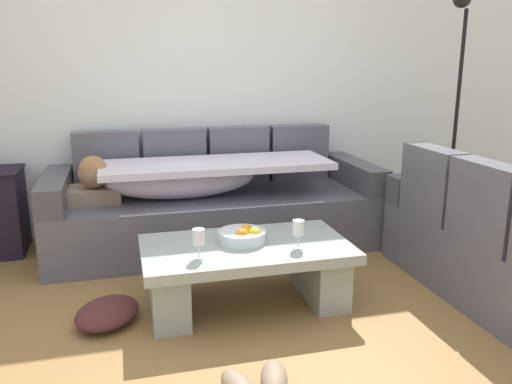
{
  "coord_description": "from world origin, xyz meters",
  "views": [
    {
      "loc": [
        -0.59,
        -2.22,
        1.41
      ],
      "look_at": [
        0.27,
        1.07,
        0.55
      ],
      "focal_mm": 36.36,
      "sensor_mm": 36.0,
      "label": 1
    }
  ],
  "objects_px": {
    "couch_along_wall": "(210,204)",
    "floor_lamp": "(456,98)",
    "coffee_table": "(246,267)",
    "fruit_bowl": "(243,236)",
    "wine_glass_near_left": "(199,238)",
    "wine_glass_near_right": "(298,229)",
    "pair_of_shoes": "(257,383)",
    "crumpled_garment": "(107,313)"
  },
  "relations": [
    {
      "from": "couch_along_wall",
      "to": "fruit_bowl",
      "type": "height_order",
      "value": "couch_along_wall"
    },
    {
      "from": "couch_along_wall",
      "to": "coffee_table",
      "type": "xyz_separation_m",
      "value": [
        0.03,
        -1.09,
        -0.09
      ]
    },
    {
      "from": "floor_lamp",
      "to": "pair_of_shoes",
      "type": "xyz_separation_m",
      "value": [
        -2.17,
        -1.83,
        -1.07
      ]
    },
    {
      "from": "couch_along_wall",
      "to": "wine_glass_near_left",
      "type": "bearing_deg",
      "value": -102.31
    },
    {
      "from": "couch_along_wall",
      "to": "fruit_bowl",
      "type": "bearing_deg",
      "value": -89.06
    },
    {
      "from": "coffee_table",
      "to": "pair_of_shoes",
      "type": "xyz_separation_m",
      "value": [
        -0.15,
        -0.84,
        -0.19
      ]
    },
    {
      "from": "couch_along_wall",
      "to": "wine_glass_near_right",
      "type": "relative_size",
      "value": 15.04
    },
    {
      "from": "floor_lamp",
      "to": "pair_of_shoes",
      "type": "height_order",
      "value": "floor_lamp"
    },
    {
      "from": "coffee_table",
      "to": "wine_glass_near_left",
      "type": "xyz_separation_m",
      "value": [
        -0.3,
        -0.15,
        0.26
      ]
    },
    {
      "from": "fruit_bowl",
      "to": "floor_lamp",
      "type": "xyz_separation_m",
      "value": [
        2.03,
        0.96,
        0.7
      ]
    },
    {
      "from": "wine_glass_near_left",
      "to": "fruit_bowl",
      "type": "bearing_deg",
      "value": 32.95
    },
    {
      "from": "coffee_table",
      "to": "crumpled_garment",
      "type": "distance_m",
      "value": 0.82
    },
    {
      "from": "wine_glass_near_left",
      "to": "wine_glass_near_right",
      "type": "xyz_separation_m",
      "value": [
        0.57,
        0.01,
        0.0
      ]
    },
    {
      "from": "pair_of_shoes",
      "to": "crumpled_garment",
      "type": "height_order",
      "value": "crumpled_garment"
    },
    {
      "from": "floor_lamp",
      "to": "wine_glass_near_right",
      "type": "bearing_deg",
      "value": -147.1
    },
    {
      "from": "wine_glass_near_left",
      "to": "floor_lamp",
      "type": "height_order",
      "value": "floor_lamp"
    },
    {
      "from": "fruit_bowl",
      "to": "crumpled_garment",
      "type": "bearing_deg",
      "value": -175.75
    },
    {
      "from": "coffee_table",
      "to": "fruit_bowl",
      "type": "xyz_separation_m",
      "value": [
        -0.01,
        0.03,
        0.18
      ]
    },
    {
      "from": "wine_glass_near_left",
      "to": "floor_lamp",
      "type": "relative_size",
      "value": 0.09
    },
    {
      "from": "couch_along_wall",
      "to": "floor_lamp",
      "type": "xyz_separation_m",
      "value": [
        2.05,
        -0.1,
        0.79
      ]
    },
    {
      "from": "couch_along_wall",
      "to": "fruit_bowl",
      "type": "xyz_separation_m",
      "value": [
        0.02,
        -1.05,
        0.09
      ]
    },
    {
      "from": "couch_along_wall",
      "to": "wine_glass_near_right",
      "type": "height_order",
      "value": "couch_along_wall"
    },
    {
      "from": "couch_along_wall",
      "to": "wine_glass_near_left",
      "type": "xyz_separation_m",
      "value": [
        -0.27,
        -1.24,
        0.17
      ]
    },
    {
      "from": "pair_of_shoes",
      "to": "floor_lamp",
      "type": "bearing_deg",
      "value": 40.03
    },
    {
      "from": "coffee_table",
      "to": "fruit_bowl",
      "type": "height_order",
      "value": "fruit_bowl"
    },
    {
      "from": "pair_of_shoes",
      "to": "couch_along_wall",
      "type": "bearing_deg",
      "value": 86.17
    },
    {
      "from": "floor_lamp",
      "to": "pair_of_shoes",
      "type": "distance_m",
      "value": 3.03
    },
    {
      "from": "couch_along_wall",
      "to": "wine_glass_near_right",
      "type": "xyz_separation_m",
      "value": [
        0.3,
        -1.23,
        0.17
      ]
    },
    {
      "from": "floor_lamp",
      "to": "crumpled_garment",
      "type": "distance_m",
      "value": 3.18
    },
    {
      "from": "floor_lamp",
      "to": "crumpled_garment",
      "type": "bearing_deg",
      "value": -160.19
    },
    {
      "from": "coffee_table",
      "to": "wine_glass_near_right",
      "type": "height_order",
      "value": "wine_glass_near_right"
    },
    {
      "from": "coffee_table",
      "to": "fruit_bowl",
      "type": "distance_m",
      "value": 0.19
    },
    {
      "from": "fruit_bowl",
      "to": "wine_glass_near_right",
      "type": "xyz_separation_m",
      "value": [
        0.28,
        -0.18,
        0.08
      ]
    },
    {
      "from": "wine_glass_near_right",
      "to": "crumpled_garment",
      "type": "bearing_deg",
      "value": 173.75
    },
    {
      "from": "fruit_bowl",
      "to": "wine_glass_near_left",
      "type": "relative_size",
      "value": 1.69
    },
    {
      "from": "fruit_bowl",
      "to": "floor_lamp",
      "type": "distance_m",
      "value": 2.35
    },
    {
      "from": "wine_glass_near_left",
      "to": "wine_glass_near_right",
      "type": "bearing_deg",
      "value": 1.1
    },
    {
      "from": "crumpled_garment",
      "to": "wine_glass_near_left",
      "type": "bearing_deg",
      "value": -14.3
    },
    {
      "from": "wine_glass_near_left",
      "to": "floor_lamp",
      "type": "xyz_separation_m",
      "value": [
        2.32,
        1.14,
        0.62
      ]
    },
    {
      "from": "crumpled_garment",
      "to": "fruit_bowl",
      "type": "bearing_deg",
      "value": 4.25
    },
    {
      "from": "pair_of_shoes",
      "to": "crumpled_garment",
      "type": "bearing_deg",
      "value": 128.4
    },
    {
      "from": "wine_glass_near_right",
      "to": "floor_lamp",
      "type": "distance_m",
      "value": 2.17
    }
  ]
}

